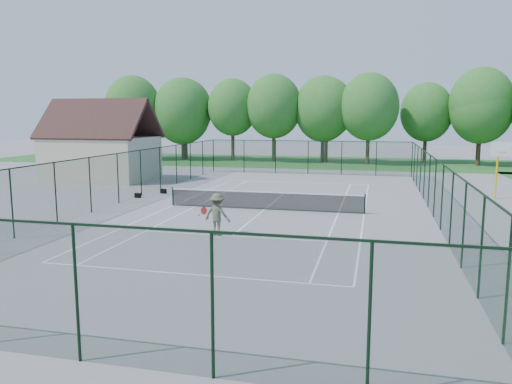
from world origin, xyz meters
TOP-DOWN VIEW (x-y plane):
  - ground at (0.00, 0.00)m, footprint 140.00×140.00m
  - grass_far at (0.00, 30.00)m, footprint 80.00×16.00m
  - court_lines at (0.00, 0.00)m, footprint 11.05×23.85m
  - tennis_net at (0.00, 0.00)m, footprint 11.08×0.08m
  - fence_enclosure at (0.00, 0.00)m, footprint 18.05×36.05m
  - utility_building at (-16.00, 10.00)m, footprint 8.60×6.27m
  - tree_line_far at (0.00, 30.00)m, footprint 39.40×6.40m
  - basketball_goal at (13.42, 6.62)m, footprint 1.20×1.43m
  - sports_bag_a at (-8.83, 2.13)m, footprint 0.39×0.24m
  - sports_bag_b at (-7.98, 4.20)m, footprint 0.44×0.33m
  - tennis_player at (-0.70, -6.35)m, footprint 1.92×0.94m

SIDE VIEW (x-z plane):
  - ground at x=0.00m, z-range 0.00..0.00m
  - court_lines at x=0.00m, z-range 0.00..0.01m
  - grass_far at x=0.00m, z-range 0.00..0.01m
  - sports_bag_a at x=-8.83m, z-range 0.00..0.30m
  - sports_bag_b at x=-7.98m, z-range 0.00..0.30m
  - tennis_net at x=0.00m, z-range 0.03..1.13m
  - tennis_player at x=-0.70m, z-range 0.00..1.86m
  - fence_enclosure at x=0.00m, z-range 0.05..3.07m
  - basketball_goal at x=13.42m, z-range 0.74..4.39m
  - utility_building at x=-16.00m, z-range -0.20..6.44m
  - tree_line_far at x=0.00m, z-range 1.14..10.84m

